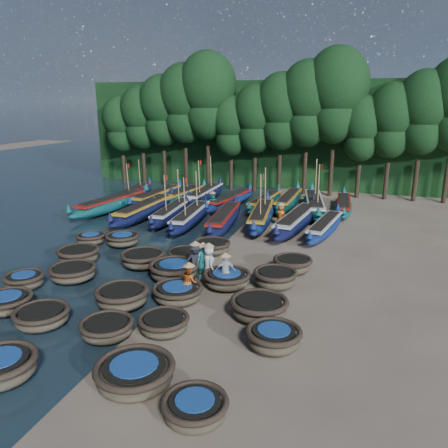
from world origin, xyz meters
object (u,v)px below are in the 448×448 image
(coracle_8, at_px, (164,323))
(coracle_20, at_px, (91,238))
(coracle_21, at_px, (123,239))
(fisherman_4, at_px, (225,270))
(coracle_19, at_px, (275,278))
(coracle_18, at_px, (227,279))
(long_boat_4, at_px, (191,217))
(long_boat_6, at_px, (261,216))
(coracle_3, at_px, (135,374))
(coracle_4, at_px, (195,408))
(long_boat_7, at_px, (297,221))
(fisherman_1, at_px, (203,260))
(fisherman_3, at_px, (196,261))
(coracle_5, at_px, (7,302))
(coracle_14, at_px, (259,307))
(long_boat_14, at_px, (265,202))
(long_boat_1, at_px, (112,204))
(coracle_22, at_px, (185,256))
(long_boat_3, at_px, (172,212))
(coracle_7, at_px, (107,328))
(long_boat_5, at_px, (224,219))
(coracle_10, at_px, (24,280))
(coracle_23, at_px, (212,246))
(long_boat_15, at_px, (289,200))
(long_boat_2, at_px, (145,210))
(coracle_11, at_px, (73,272))
(long_boat_10, at_px, (157,197))
(long_boat_17, at_px, (344,205))
(fisherman_6, at_px, (281,215))
(long_boat_13, at_px, (230,201))
(coracle_17, at_px, (174,270))
(long_boat_11, at_px, (182,196))
(coracle_2, at_px, (1,367))
(coracle_9, at_px, (274,337))
(coracle_6, at_px, (42,316))
(coracle_16, at_px, (143,259))
(coracle_15, at_px, (78,255))
(fisherman_2, at_px, (189,280))
(coracle_12, at_px, (122,297))

(coracle_8, height_order, coracle_20, coracle_8)
(coracle_21, xyz_separation_m, fisherman_4, (7.47, -3.72, 0.44))
(coracle_19, bearing_deg, coracle_18, -161.56)
(long_boat_4, bearing_deg, long_boat_6, 14.14)
(coracle_3, bearing_deg, coracle_4, -19.03)
(long_boat_7, xyz_separation_m, fisherman_1, (-2.85, -9.66, 0.36))
(coracle_3, height_order, fisherman_3, fisherman_3)
(coracle_5, bearing_deg, coracle_14, 15.07)
(long_boat_4, xyz_separation_m, long_boat_14, (3.71, 6.33, -0.05))
(long_boat_1, bearing_deg, coracle_22, -32.41)
(coracle_3, xyz_separation_m, long_boat_3, (-6.89, 17.62, 0.09))
(coracle_7, bearing_deg, long_boat_5, 91.82)
(coracle_18, relative_size, fisherman_4, 1.36)
(coracle_10, distance_m, coracle_23, 9.53)
(coracle_14, height_order, long_boat_3, long_boat_3)
(long_boat_14, xyz_separation_m, long_boat_15, (1.73, 0.77, 0.04))
(coracle_3, height_order, long_boat_2, long_boat_2)
(coracle_4, height_order, coracle_11, coracle_11)
(coracle_3, relative_size, long_boat_10, 0.34)
(coracle_5, relative_size, coracle_14, 0.90)
(coracle_23, xyz_separation_m, long_boat_17, (6.33, 11.98, 0.10))
(long_boat_6, bearing_deg, coracle_14, -83.90)
(coracle_23, xyz_separation_m, fisherman_6, (2.59, 6.36, 0.46))
(long_boat_10, distance_m, long_boat_13, 6.13)
(coracle_17, relative_size, long_boat_3, 0.35)
(long_boat_11, bearing_deg, coracle_2, -71.33)
(coracle_9, height_order, long_boat_13, long_boat_13)
(coracle_6, height_order, long_boat_13, long_boat_13)
(coracle_5, height_order, long_boat_6, long_boat_6)
(coracle_16, xyz_separation_m, fisherman_4, (4.73, -1.09, 0.41))
(fisherman_4, bearing_deg, fisherman_3, 140.41)
(coracle_21, bearing_deg, coracle_23, 4.41)
(coracle_23, relative_size, long_boat_17, 0.30)
(long_boat_10, bearing_deg, coracle_5, -77.33)
(long_boat_4, bearing_deg, coracle_15, -112.51)
(coracle_2, bearing_deg, coracle_19, 55.58)
(coracle_6, distance_m, coracle_22, 8.12)
(coracle_16, height_order, long_boat_2, long_boat_2)
(coracle_5, xyz_separation_m, long_boat_10, (-3.02, 19.32, 0.15))
(coracle_2, relative_size, fisherman_1, 1.13)
(coracle_4, distance_m, fisherman_2, 7.52)
(coracle_4, xyz_separation_m, long_boat_17, (2.32, 24.50, 0.12))
(coracle_3, bearing_deg, long_boat_14, 93.54)
(coracle_20, xyz_separation_m, long_boat_13, (4.99, 11.47, 0.16))
(coracle_21, relative_size, coracle_23, 1.08)
(coracle_12, distance_m, long_boat_11, 19.11)
(coracle_11, bearing_deg, coracle_19, 13.49)
(coracle_20, bearing_deg, coracle_5, -77.27)
(coracle_16, height_order, coracle_21, coracle_16)
(coracle_11, xyz_separation_m, coracle_15, (-1.12, 1.98, 0.06))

